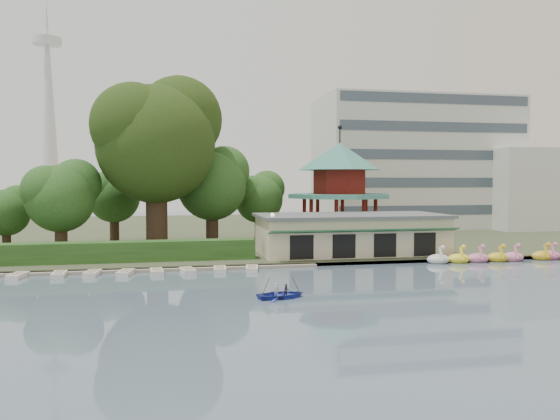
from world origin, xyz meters
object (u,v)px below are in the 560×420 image
object	(u,v)px
pavilion	(340,182)
dock	(117,271)
big_tree	(157,135)
rowboat_with_passengers	(281,291)
boathouse	(351,233)

from	to	relation	value
pavilion	dock	bearing A→B (deg)	-148.34
big_tree	rowboat_with_passengers	bearing A→B (deg)	-70.78
pavilion	rowboat_with_passengers	xyz separation A→B (m)	(-12.61, -27.39, -7.03)
dock	boathouse	size ratio (longest dim) A/B	1.83
big_tree	dock	bearing A→B (deg)	-106.06
pavilion	rowboat_with_passengers	world-z (taller)	pavilion
dock	pavilion	world-z (taller)	pavilion
boathouse	rowboat_with_passengers	world-z (taller)	boathouse
pavilion	big_tree	distance (m)	21.72
boathouse	big_tree	xyz separation A→B (m)	(-18.83, 6.22, 9.92)
dock	rowboat_with_passengers	world-z (taller)	rowboat_with_passengers
boathouse	rowboat_with_passengers	xyz separation A→B (m)	(-10.61, -17.36, -1.91)
boathouse	big_tree	distance (m)	22.18
big_tree	rowboat_with_passengers	world-z (taller)	big_tree
dock	big_tree	world-z (taller)	big_tree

